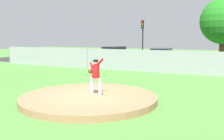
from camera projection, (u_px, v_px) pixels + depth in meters
ground_plane at (138, 80)px, 16.50m from camera, size 80.00×80.00×0.00m
asphalt_strip at (170, 66)px, 24.08m from camera, size 44.00×7.00×0.01m
pitchers_mound at (89, 98)px, 11.12m from camera, size 5.77×5.77×0.26m
pitcher_youth at (96, 73)px, 11.10m from camera, size 0.81×0.32×1.60m
baseball at (92, 90)px, 12.08m from camera, size 0.07×0.07×0.07m
chainlink_fence at (156, 61)px, 19.96m from camera, size 30.69×0.07×1.80m
parked_car_burgundy at (114, 55)px, 26.99m from camera, size 1.99×4.37×1.70m
parked_car_slate at (161, 58)px, 24.02m from camera, size 1.99×4.55×1.66m
traffic_light_near at (143, 33)px, 29.48m from camera, size 0.28×0.46×4.53m
tree_bushy_near at (223, 21)px, 28.00m from camera, size 4.88×4.88×6.79m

